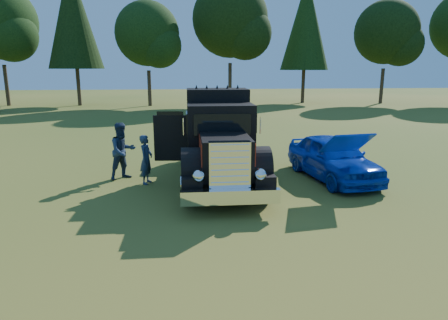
% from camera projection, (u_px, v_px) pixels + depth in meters
% --- Properties ---
extents(ground, '(120.00, 120.00, 0.00)m').
position_uv_depth(ground, '(205.00, 202.00, 11.23)').
color(ground, '#2E5117').
rests_on(ground, ground).
extents(treeline, '(72.10, 19.12, 13.84)m').
position_uv_depth(treeline, '(192.00, 24.00, 37.70)').
color(treeline, '#2D2116').
rests_on(treeline, ground).
extents(diamond_t_truck, '(3.38, 7.16, 3.00)m').
position_uv_depth(diamond_t_truck, '(219.00, 144.00, 13.01)').
color(diamond_t_truck, black).
rests_on(diamond_t_truck, ground).
extents(hotrod_coupe, '(2.38, 4.54, 1.89)m').
position_uv_depth(hotrod_coupe, '(333.00, 157.00, 13.44)').
color(hotrod_coupe, '#060A96').
rests_on(hotrod_coupe, ground).
extents(spectator_near, '(0.53, 0.67, 1.60)m').
position_uv_depth(spectator_near, '(146.00, 159.00, 12.89)').
color(spectator_near, '#20244C').
rests_on(spectator_near, ground).
extents(spectator_far, '(1.18, 1.14, 1.92)m').
position_uv_depth(spectator_far, '(123.00, 151.00, 13.40)').
color(spectator_far, '#1A273E').
rests_on(spectator_far, ground).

